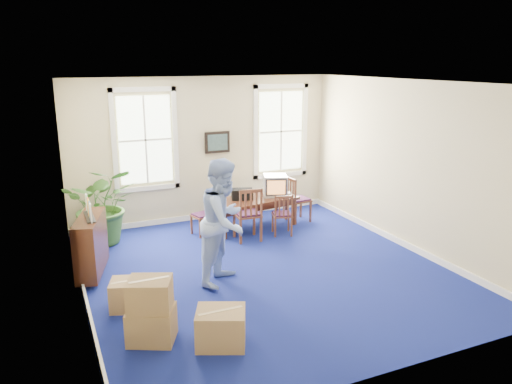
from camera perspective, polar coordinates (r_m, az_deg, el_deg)
name	(u,v)px	position (r m, az deg, el deg)	size (l,w,h in m)	color
floor	(265,270)	(8.78, 1.00, -8.90)	(6.50, 6.50, 0.00)	navy
ceiling	(266,82)	(8.04, 1.10, 12.44)	(6.50, 6.50, 0.00)	white
wall_back	(204,149)	(11.24, -5.96, 4.86)	(6.50, 6.50, 0.00)	beige
wall_front	(391,245)	(5.62, 15.19, -5.92)	(6.50, 6.50, 0.00)	beige
wall_left	(74,201)	(7.55, -20.08, -0.95)	(6.50, 6.50, 0.00)	beige
wall_right	(409,166)	(9.88, 17.06, 2.89)	(6.50, 6.50, 0.00)	beige
baseboard_back	(206,215)	(11.58, -5.71, -2.69)	(6.00, 0.04, 0.12)	white
baseboard_left	(86,299)	(8.09, -18.88, -11.48)	(0.04, 6.50, 0.12)	white
baseboard_right	(401,242)	(10.28, 16.28, -5.54)	(0.04, 6.50, 0.12)	white
window_left	(145,140)	(10.85, -12.54, 5.83)	(1.40, 0.12, 2.20)	white
window_right	(281,131)	(11.89, 2.84, 6.93)	(1.40, 0.12, 2.20)	white
wall_picture	(217,142)	(11.26, -4.44, 5.69)	(0.58, 0.06, 0.48)	black
conference_table	(252,213)	(10.81, -0.42, -2.41)	(1.91, 0.87, 0.65)	#411F13
crt_tv	(275,185)	(10.93, 2.21, 0.78)	(0.50, 0.54, 0.45)	#B7B7BC
game_console	(287,193)	(11.06, 3.51, -0.15)	(0.16, 0.20, 0.05)	white
equipment_bag	(242,194)	(10.65, -1.59, -0.24)	(0.45, 0.29, 0.22)	black
chair_near_left	(247,213)	(10.03, -0.99, -2.45)	(0.50, 0.50, 1.11)	brown
chair_near_right	(282,214)	(10.37, 3.00, -2.52)	(0.40, 0.40, 0.88)	brown
chair_end_left	(202,215)	(10.40, -6.15, -2.59)	(0.39, 0.39, 0.86)	brown
chair_end_right	(298,199)	(11.24, 4.88, -0.81)	(0.46, 0.46, 1.02)	brown
man	(224,221)	(8.05, -3.65, -3.36)	(1.01, 0.78, 2.06)	#8FACE9
credenza	(91,249)	(8.85, -18.31, -6.15)	(0.35, 1.22, 0.96)	#411F13
brochure_rack	(89,211)	(8.65, -18.54, -2.11)	(0.14, 0.77, 0.34)	#99999E
potted_plant	(104,205)	(10.24, -17.02, -1.41)	(1.41, 1.23, 1.57)	#2C571E
cardboard_boxes	(166,302)	(6.85, -10.26, -12.24)	(1.58, 1.58, 0.90)	#A58151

